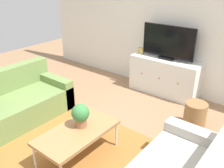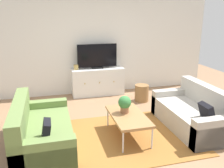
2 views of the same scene
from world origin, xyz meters
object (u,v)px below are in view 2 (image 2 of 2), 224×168
(couch_left_side, at_px, (38,133))
(flat_screen_tv, at_px, (97,56))
(mantel_clock, at_px, (76,67))
(couch_right_side, at_px, (195,114))
(tv_console, at_px, (98,82))
(potted_plant, at_px, (125,104))
(coffee_table, at_px, (128,116))
(wicker_basket, at_px, (142,93))

(couch_left_side, xyz_separation_m, flat_screen_tv, (1.47, 2.39, 0.76))
(flat_screen_tv, bearing_deg, mantel_clock, -177.96)
(couch_left_side, xyz_separation_m, couch_right_side, (2.87, 0.00, 0.00))
(couch_right_side, bearing_deg, couch_left_side, 180.00)
(couch_right_side, xyz_separation_m, mantel_clock, (-1.96, 2.37, 0.51))
(tv_console, bearing_deg, flat_screen_tv, 90.00)
(couch_left_side, xyz_separation_m, potted_plant, (1.48, 0.07, 0.33))
(coffee_table, bearing_deg, tv_console, 90.96)
(coffee_table, bearing_deg, flat_screen_tv, 90.95)
(potted_plant, height_order, wicker_basket, potted_plant)
(potted_plant, xyz_separation_m, mantel_clock, (-0.57, 2.30, 0.19))
(couch_left_side, height_order, mantel_clock, mantel_clock)
(couch_right_side, relative_size, flat_screen_tv, 1.63)
(couch_left_side, height_order, coffee_table, couch_left_side)
(couch_left_side, xyz_separation_m, tv_console, (1.47, 2.37, 0.09))
(couch_right_side, height_order, flat_screen_tv, flat_screen_tv)
(tv_console, distance_m, mantel_clock, 0.70)
(coffee_table, distance_m, mantel_clock, 2.51)
(couch_left_side, relative_size, couch_right_side, 1.00)
(coffee_table, relative_size, mantel_clock, 8.17)
(flat_screen_tv, bearing_deg, coffee_table, -89.05)
(tv_console, bearing_deg, mantel_clock, 180.00)
(couch_left_side, bearing_deg, mantel_clock, 68.97)
(couch_left_side, relative_size, tv_console, 1.24)
(potted_plant, xyz_separation_m, flat_screen_tv, (-0.01, 2.32, 0.44))
(potted_plant, bearing_deg, flat_screen_tv, 90.20)
(flat_screen_tv, bearing_deg, couch_left_side, -121.61)
(coffee_table, height_order, potted_plant, potted_plant)
(tv_console, relative_size, mantel_clock, 10.47)
(couch_left_side, height_order, tv_console, couch_left_side)
(coffee_table, xyz_separation_m, flat_screen_tv, (-0.04, 2.43, 0.64))
(couch_left_side, height_order, potted_plant, couch_left_side)
(flat_screen_tv, xyz_separation_m, wicker_basket, (0.95, -0.80, -0.82))
(potted_plant, relative_size, flat_screen_tv, 0.30)
(couch_right_side, xyz_separation_m, wicker_basket, (-0.45, 1.60, -0.06))
(tv_console, height_order, wicker_basket, tv_console)
(tv_console, xyz_separation_m, flat_screen_tv, (0.00, 0.02, 0.67))
(wicker_basket, bearing_deg, tv_console, 140.63)
(couch_left_side, relative_size, potted_plant, 5.41)
(potted_plant, distance_m, flat_screen_tv, 2.36)
(flat_screen_tv, bearing_deg, tv_console, -90.00)
(coffee_table, distance_m, potted_plant, 0.23)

